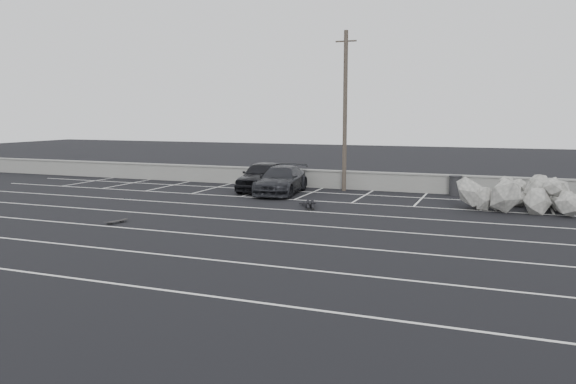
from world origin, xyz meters
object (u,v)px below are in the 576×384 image
at_px(car_right, 281,180).
at_px(trash_bin, 455,185).
at_px(person, 308,202).
at_px(skateboard, 116,221).
at_px(car_left, 262,176).
at_px(utility_pole, 345,111).
at_px(riprap_pile, 524,198).

distance_m(car_right, trash_bin, 9.34).
xyz_separation_m(person, skateboard, (-5.79, -6.67, -0.14)).
xyz_separation_m(car_left, car_right, (1.50, -0.84, -0.09)).
bearing_deg(utility_pole, car_right, -141.28).
relative_size(car_right, skateboard, 6.04).
bearing_deg(riprap_pile, car_left, 172.66).
relative_size(car_right, utility_pole, 0.58).
height_order(trash_bin, person, trash_bin).
xyz_separation_m(car_left, trash_bin, (10.45, 1.83, -0.28)).
xyz_separation_m(trash_bin, person, (-6.14, -6.26, -0.33)).
distance_m(utility_pole, trash_bin, 7.23).
bearing_deg(car_left, car_right, -35.03).
bearing_deg(car_right, person, -57.76).
bearing_deg(person, skateboard, -155.88).
height_order(utility_pole, skateboard, utility_pole).
height_order(car_left, skateboard, car_left).
bearing_deg(skateboard, trash_bin, 64.52).
relative_size(car_left, utility_pole, 0.55).
bearing_deg(car_right, skateboard, -112.05).
bearing_deg(car_left, trash_bin, 4.26).
bearing_deg(car_left, utility_pole, 12.95).
bearing_deg(riprap_pile, utility_pole, 160.77).
distance_m(person, skateboard, 8.84).
distance_m(car_right, riprap_pile, 12.27).
bearing_deg(utility_pole, trash_bin, 3.30).
bearing_deg(person, car_right, 103.16).
distance_m(utility_pole, person, 7.30).
relative_size(riprap_pile, person, 2.30).
xyz_separation_m(car_left, riprap_pile, (13.74, -1.77, -0.28)).
height_order(car_left, person, car_left).
relative_size(person, skateboard, 2.72).
height_order(car_left, trash_bin, car_left).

